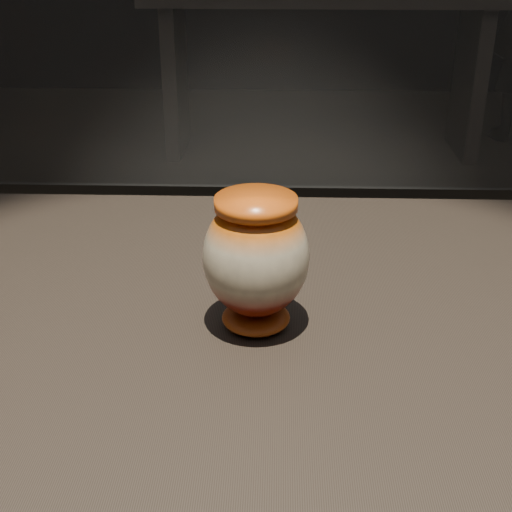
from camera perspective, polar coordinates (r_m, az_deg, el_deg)
The scene contains 3 objects.
display_plinth at distance 1.00m, azimuth 4.14°, elevation -18.72°, with size 2.00×0.80×0.90m.
main_vase at distance 0.79m, azimuth -0.00°, elevation -0.19°, with size 0.15×0.15×0.16m.
back_shelf at distance 4.23m, azimuth 5.39°, elevation 16.67°, with size 2.00×0.60×0.90m.
Camera 1 is at (-0.04, -0.71, 1.34)m, focal length 50.00 mm.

